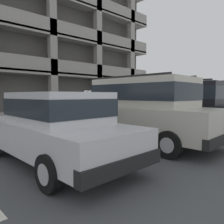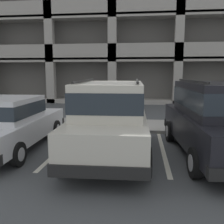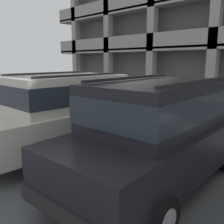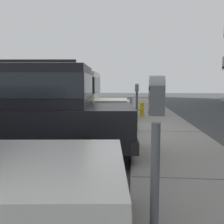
{
  "view_description": "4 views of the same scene",
  "coord_description": "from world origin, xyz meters",
  "px_view_note": "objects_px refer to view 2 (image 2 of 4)",
  "views": [
    {
      "loc": [
        -5.24,
        -6.48,
        1.49
      ],
      "look_at": [
        0.03,
        -0.98,
        0.89
      ],
      "focal_mm": 35.0,
      "sensor_mm": 36.0,
      "label": 1
    },
    {
      "loc": [
        0.87,
        -8.86,
        2.22
      ],
      "look_at": [
        -0.12,
        -0.77,
        0.94
      ],
      "focal_mm": 40.0,
      "sensor_mm": 36.0,
      "label": 2
    },
    {
      "loc": [
        5.42,
        -5.96,
        2.35
      ],
      "look_at": [
        0.13,
        -0.8,
        0.82
      ],
      "focal_mm": 40.0,
      "sensor_mm": 36.0,
      "label": 3
    },
    {
      "loc": [
        7.86,
        0.22,
        1.59
      ],
      "look_at": [
        -0.02,
        -0.43,
        0.72
      ],
      "focal_mm": 40.0,
      "sensor_mm": 36.0,
      "label": 4
    }
  ],
  "objects_px": {
    "parking_meter_near": "(119,99)",
    "fire_hydrant": "(30,116)",
    "red_sedan": "(10,122)",
    "parking_garage": "(119,30)",
    "silver_suv": "(111,116)",
    "dark_hatchback": "(216,116)"
  },
  "relations": [
    {
      "from": "red_sedan",
      "to": "fire_hydrant",
      "type": "xyz_separation_m",
      "value": [
        -0.77,
        2.87,
        -0.36
      ]
    },
    {
      "from": "red_sedan",
      "to": "fire_hydrant",
      "type": "bearing_deg",
      "value": 104.32
    },
    {
      "from": "silver_suv",
      "to": "fire_hydrant",
      "type": "xyz_separation_m",
      "value": [
        -3.71,
        2.97,
        -0.62
      ]
    },
    {
      "from": "parking_meter_near",
      "to": "fire_hydrant",
      "type": "height_order",
      "value": "parking_meter_near"
    },
    {
      "from": "dark_hatchback",
      "to": "parking_garage",
      "type": "bearing_deg",
      "value": 99.64
    },
    {
      "from": "silver_suv",
      "to": "fire_hydrant",
      "type": "distance_m",
      "value": 4.8
    },
    {
      "from": "parking_meter_near",
      "to": "dark_hatchback",
      "type": "bearing_deg",
      "value": -41.71
    },
    {
      "from": "dark_hatchback",
      "to": "parking_garage",
      "type": "height_order",
      "value": "parking_garage"
    },
    {
      "from": "dark_hatchback",
      "to": "parking_meter_near",
      "type": "bearing_deg",
      "value": 133.89
    },
    {
      "from": "red_sedan",
      "to": "parking_meter_near",
      "type": "relative_size",
      "value": 2.92
    },
    {
      "from": "red_sedan",
      "to": "parking_meter_near",
      "type": "height_order",
      "value": "parking_meter_near"
    },
    {
      "from": "silver_suv",
      "to": "red_sedan",
      "type": "distance_m",
      "value": 2.95
    },
    {
      "from": "dark_hatchback",
      "to": "red_sedan",
      "type": "bearing_deg",
      "value": 176.54
    },
    {
      "from": "red_sedan",
      "to": "silver_suv",
      "type": "bearing_deg",
      "value": -2.82
    },
    {
      "from": "parking_garage",
      "to": "fire_hydrant",
      "type": "height_order",
      "value": "parking_garage"
    },
    {
      "from": "parking_garage",
      "to": "silver_suv",
      "type": "bearing_deg",
      "value": -85.41
    },
    {
      "from": "dark_hatchback",
      "to": "parking_garage",
      "type": "relative_size",
      "value": 0.15
    },
    {
      "from": "parking_meter_near",
      "to": "fire_hydrant",
      "type": "relative_size",
      "value": 2.21
    },
    {
      "from": "silver_suv",
      "to": "parking_meter_near",
      "type": "xyz_separation_m",
      "value": [
        -0.02,
        2.68,
        0.18
      ]
    },
    {
      "from": "red_sedan",
      "to": "parking_meter_near",
      "type": "distance_m",
      "value": 3.92
    },
    {
      "from": "red_sedan",
      "to": "fire_hydrant",
      "type": "relative_size",
      "value": 6.43
    },
    {
      "from": "dark_hatchback",
      "to": "fire_hydrant",
      "type": "distance_m",
      "value": 7.07
    }
  ]
}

